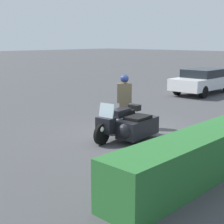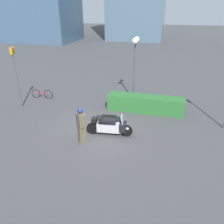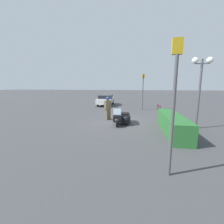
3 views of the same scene
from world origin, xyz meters
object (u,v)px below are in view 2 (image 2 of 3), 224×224
hedge_bush_curbside (145,104)px  bicycle_parked (42,94)px  twin_lamp_post (135,52)px  traffic_light_far (15,70)px  police_motorcycle (111,124)px  officer_rider (81,124)px

hedge_bush_curbside → bicycle_parked: bearing=177.0°
twin_lamp_post → bicycle_parked: size_ratio=2.61×
hedge_bush_curbside → twin_lamp_post: twin_lamp_post is taller
twin_lamp_post → traffic_light_far: twin_lamp_post is taller
traffic_light_far → bicycle_parked: (0.49, 1.66, -2.13)m
twin_lamp_post → traffic_light_far: 7.43m
police_motorcycle → officer_rider: (-1.13, -1.17, 0.48)m
officer_rider → police_motorcycle: bearing=3.1°
hedge_bush_curbside → twin_lamp_post: size_ratio=1.10×
officer_rider → twin_lamp_post: bearing=32.1°
police_motorcycle → hedge_bush_curbside: police_motorcycle is taller
police_motorcycle → bicycle_parked: 6.76m
traffic_light_far → officer_rider: bearing=-28.4°
officer_rider → traffic_light_far: bearing=108.7°
hedge_bush_curbside → traffic_light_far: bearing=-170.7°
police_motorcycle → bicycle_parked: police_motorcycle is taller
traffic_light_far → bicycle_parked: 2.75m
hedge_bush_curbside → police_motorcycle: bearing=-115.7°
police_motorcycle → traffic_light_far: size_ratio=0.62×
police_motorcycle → twin_lamp_post: twin_lamp_post is taller
officer_rider → hedge_bush_curbside: officer_rider is taller
police_motorcycle → hedge_bush_curbside: 3.26m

